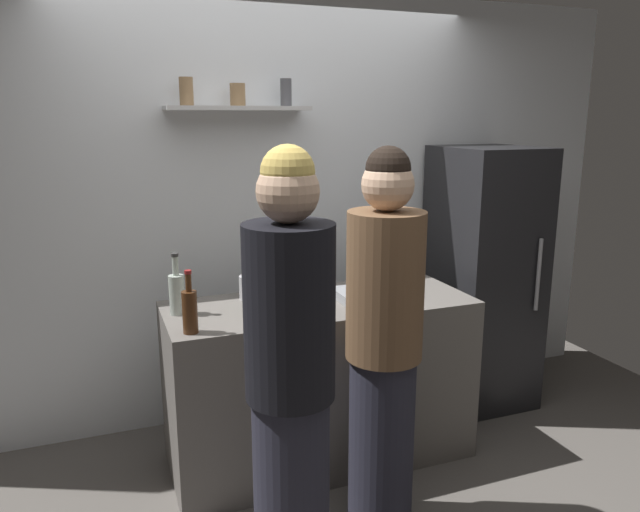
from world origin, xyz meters
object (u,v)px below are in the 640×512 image
Objects in this scene: baking_pan at (367,293)px; wine_bottle_green_glass at (259,289)px; wine_bottle_pale_glass at (177,292)px; water_bottle_plastic at (298,287)px; person_brown_jacket at (384,346)px; person_blonde at (290,383)px; refrigerator at (483,277)px; wine_bottle_amber_glass at (190,310)px; utensil_holder at (249,287)px.

wine_bottle_green_glass is at bearing 179.74° from baking_pan.
water_bottle_plastic is at bearing -7.96° from wine_bottle_pale_glass.
wine_bottle_pale_glass is 0.18× the size of person_brown_jacket.
person_blonde reaches higher than person_brown_jacket.
wine_bottle_amber_glass is at bearing -164.50° from refrigerator.
wine_bottle_amber_glass is (-1.98, -0.55, 0.18)m from refrigerator.
refrigerator is 7.52× the size of utensil_holder.
person_blonde is (-0.32, -0.84, -0.11)m from water_bottle_plastic.
utensil_holder is 0.90m from person_brown_jacket.
person_brown_jacket is at bearing -71.86° from water_bottle_plastic.
person_brown_jacket is (0.41, -0.80, -0.10)m from utensil_holder.
utensil_holder is at bearing 100.88° from person_brown_jacket.
wine_bottle_pale_glass is (-0.40, -0.12, 0.05)m from utensil_holder.
water_bottle_plastic is at bearing -43.90° from utensil_holder.
wine_bottle_green_glass is 0.41m from wine_bottle_pale_glass.
baking_pan is 1.00m from wine_bottle_amber_glass.
person_brown_jacket is (0.78, -0.39, -0.14)m from wine_bottle_amber_glass.
wine_bottle_pale_glass is 0.61m from water_bottle_plastic.
wine_bottle_amber_glass is at bearing -86.62° from wine_bottle_pale_glass.
wine_bottle_green_glass reaches higher than water_bottle_plastic.
person_brown_jacket is (0.80, -0.68, -0.15)m from wine_bottle_pale_glass.
refrigerator is at bearing 15.50° from wine_bottle_amber_glass.
baking_pan is 0.19× the size of person_blonde.
person_blonde is at bearing -130.37° from baking_pan.
refrigerator is at bearing 19.04° from baking_pan.
person_brown_jacket reaches higher than water_bottle_plastic.
wine_bottle_pale_glass is (-2.00, -0.26, 0.18)m from refrigerator.
refrigerator is 7.68× the size of water_bottle_plastic.
wine_bottle_green_glass is (-1.60, -0.34, 0.18)m from refrigerator.
wine_bottle_green_glass is (0.00, -0.21, 0.05)m from utensil_holder.
refrigerator is at bearing 152.66° from person_blonde.
wine_bottle_green_glass is 0.43m from wine_bottle_amber_glass.
baking_pan is 0.19× the size of person_brown_jacket.
wine_bottle_green_glass is at bearing -167.90° from refrigerator.
person_blonde is (-0.71, -0.83, -0.04)m from baking_pan.
person_brown_jacket is (-1.20, -0.94, 0.03)m from refrigerator.
wine_bottle_green_glass is at bearing 28.49° from wine_bottle_amber_glass.
utensil_holder is at bearing 47.52° from wine_bottle_amber_glass.
wine_bottle_pale_glass is (-0.40, 0.09, 0.00)m from wine_bottle_green_glass.
baking_pan is 0.62m from person_brown_jacket.
water_bottle_plastic is 0.91m from person_blonde.
refrigerator reaches higher than baking_pan.
baking_pan is 1.09× the size of wine_bottle_pale_glass.
water_bottle_plastic is at bearing 19.47° from wine_bottle_amber_glass.
water_bottle_plastic is at bearing 0.64° from wine_bottle_green_glass.
wine_bottle_pale_glass is 0.17× the size of person_blonde.
wine_bottle_amber_glass reaches higher than utensil_holder.
person_brown_jacket is at bearing -26.25° from wine_bottle_amber_glass.
person_brown_jacket is at bearing -55.68° from wine_bottle_green_glass.
refrigerator is 0.95× the size of person_blonde.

